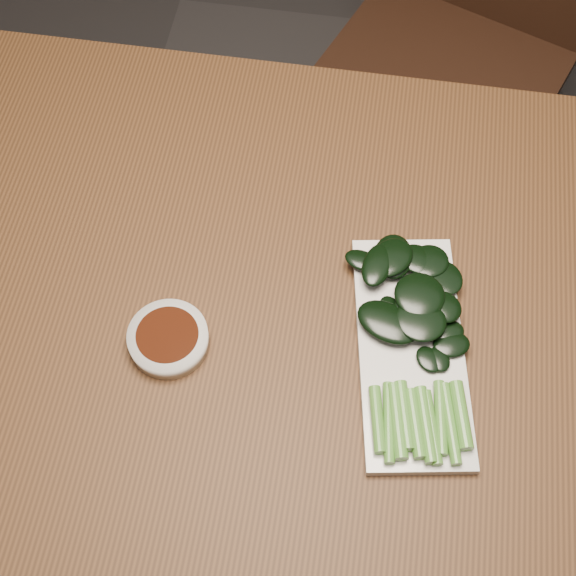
{
  "coord_description": "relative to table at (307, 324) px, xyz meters",
  "views": [
    {
      "loc": [
        0.05,
        -0.48,
        1.66
      ],
      "look_at": [
        -0.03,
        0.01,
        0.76
      ],
      "focal_mm": 50.0,
      "sensor_mm": 36.0,
      "label": 1
    }
  ],
  "objects": [
    {
      "name": "chair_far",
      "position": [
        0.2,
        0.79,
        -0.19
      ],
      "size": [
        0.59,
        0.59,
        0.89
      ],
      "rotation": [
        0.0,
        0.0,
        -0.38
      ],
      "color": "black",
      "rests_on": "ground"
    },
    {
      "name": "sauce_bowl",
      "position": [
        -0.16,
        -0.09,
        0.09
      ],
      "size": [
        0.1,
        0.1,
        0.03
      ],
      "color": "silver",
      "rests_on": "table"
    },
    {
      "name": "serving_plate",
      "position": [
        0.13,
        -0.05,
        0.08
      ],
      "size": [
        0.18,
        0.33,
        0.01
      ],
      "rotation": [
        0.0,
        0.0,
        0.17
      ],
      "color": "silver",
      "rests_on": "table"
    },
    {
      "name": "gai_lan",
      "position": [
        0.13,
        -0.04,
        0.1
      ],
      "size": [
        0.18,
        0.3,
        0.03
      ],
      "color": "#4B852E",
      "rests_on": "serving_plate"
    },
    {
      "name": "table",
      "position": [
        0.0,
        0.0,
        0.0
      ],
      "size": [
        1.4,
        0.8,
        0.75
      ],
      "color": "#432713",
      "rests_on": "ground"
    },
    {
      "name": "ground",
      "position": [
        0.0,
        0.0,
        -0.68
      ],
      "size": [
        6.0,
        6.0,
        0.0
      ],
      "primitive_type": "plane",
      "color": "#2D2A2A",
      "rests_on": "ground"
    }
  ]
}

